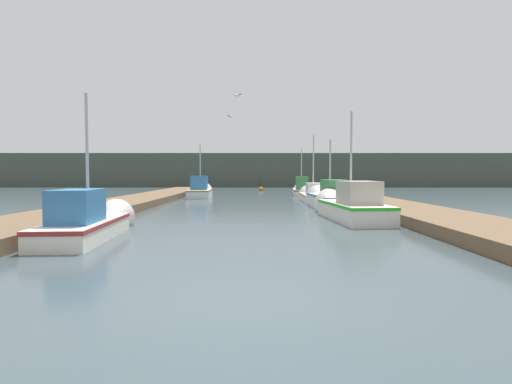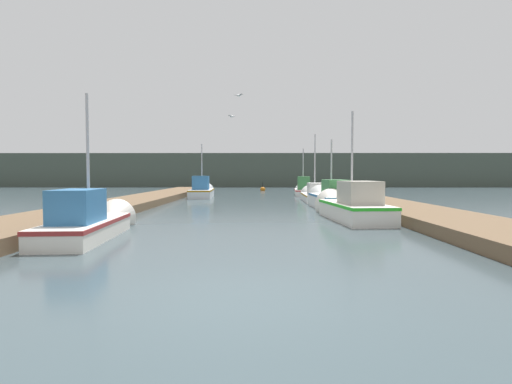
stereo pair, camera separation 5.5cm
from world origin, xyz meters
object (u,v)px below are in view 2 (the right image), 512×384
mooring_piling_1 (371,202)px  seagull_lead (232,116)px  fishing_boat_4 (202,191)px  fishing_boat_0 (92,221)px  fishing_boat_3 (314,195)px  mooring_piling_0 (379,205)px  fishing_boat_5 (303,189)px  channel_buoy (263,189)px  fishing_boat_1 (349,206)px  fishing_boat_2 (330,199)px  seagull_1 (239,95)px

mooring_piling_1 → seagull_lead: (-6.21, 8.11, 4.63)m
fishing_boat_4 → fishing_boat_0: bearing=-94.2°
fishing_boat_3 → mooring_piling_0: bearing=-81.2°
fishing_boat_0 → seagull_lead: 14.46m
fishing_boat_5 → fishing_boat_0: bearing=-106.8°
mooring_piling_1 → channel_buoy: bearing=99.5°
fishing_boat_1 → fishing_boat_3: (0.13, 10.60, -0.12)m
fishing_boat_2 → fishing_boat_4: 12.62m
fishing_boat_0 → fishing_boat_2: fishing_boat_0 is taller
fishing_boat_1 → fishing_boat_4: (-7.72, 14.68, -0.02)m
fishing_boat_4 → channel_buoy: bearing=63.9°
fishing_boat_3 → seagull_lead: (-5.24, -1.61, 4.85)m
seagull_lead → mooring_piling_1: bearing=74.5°
channel_buoy → seagull_lead: (-2.07, -16.62, 5.06)m
fishing_boat_4 → mooring_piling_1: bearing=-60.4°
mooring_piling_1 → seagull_1: bearing=140.4°
mooring_piling_0 → mooring_piling_1: 0.33m
fishing_boat_0 → mooring_piling_0: 10.78m
channel_buoy → fishing_boat_4: bearing=-113.2°
fishing_boat_3 → fishing_boat_4: (-7.85, 4.08, 0.10)m
fishing_boat_2 → mooring_piling_1: fishing_boat_2 is taller
mooring_piling_0 → fishing_boat_0: bearing=-151.9°
fishing_boat_5 → channel_buoy: 8.58m
fishing_boat_2 → fishing_boat_5: 12.86m
fishing_boat_1 → seagull_lead: seagull_lead is taller
fishing_boat_0 → seagull_lead: seagull_lead is taller
mooring_piling_1 → channel_buoy: (-4.14, 24.73, -0.43)m
mooring_piling_0 → channel_buoy: (-4.43, 24.85, -0.33)m
channel_buoy → fishing_boat_1: bearing=-83.2°
seagull_1 → channel_buoy: bearing=-54.3°
fishing_boat_1 → mooring_piling_1: bearing=33.9°
fishing_boat_1 → seagull_lead: bearing=115.0°
fishing_boat_0 → fishing_boat_1: 9.20m
channel_buoy → fishing_boat_3: bearing=-78.1°
fishing_boat_1 → mooring_piling_0: 1.58m
fishing_boat_5 → seagull_lead: seagull_lead is taller
fishing_boat_1 → fishing_boat_5: fishing_boat_1 is taller
fishing_boat_2 → fishing_boat_3: (-0.01, 5.80, -0.12)m
fishing_boat_0 → seagull_1: seagull_1 is taller
fishing_boat_5 → seagull_1: (-4.72, -12.15, 5.33)m
seagull_lead → fishing_boat_4: bearing=-118.3°
fishing_boat_2 → mooring_piling_0: (1.24, -4.04, -0.01)m
mooring_piling_1 → seagull_lead: bearing=127.4°
mooring_piling_0 → seagull_1: size_ratio=1.90×
fishing_boat_0 → mooring_piling_0: size_ratio=5.43×
fishing_boat_0 → fishing_boat_5: size_ratio=0.94×
fishing_boat_4 → seagull_lead: size_ratio=11.16×
fishing_boat_3 → seagull_1: size_ratio=10.93×
fishing_boat_3 → mooring_piling_1: bearing=-82.8°
fishing_boat_2 → seagull_lead: seagull_lead is taller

